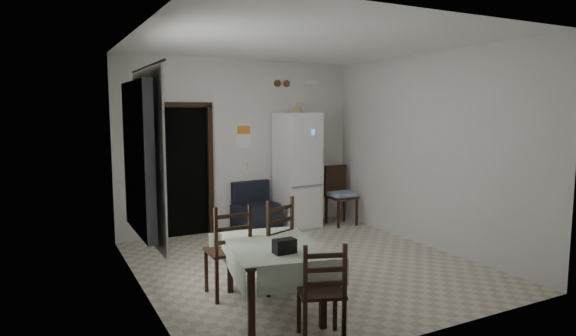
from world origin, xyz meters
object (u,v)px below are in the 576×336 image
Objects in this scene: dining_chair_far_left at (228,249)px; navy_seat at (256,207)px; fridge at (297,170)px; dining_chair_far_right at (268,243)px; dining_table at (272,276)px; corner_chair at (342,196)px; dining_chair_near_head at (321,290)px.

navy_seat is at bearing -119.13° from dining_chair_far_left.
fridge reaches higher than dining_chair_far_right.
dining_table is (-1.94, -3.01, -0.66)m from fridge.
dining_chair_far_right is (-2.51, -2.21, 0.01)m from corner_chair.
fridge is 1.93× the size of dining_chair_far_left.
dining_chair_near_head is at bearing 105.51° from dining_chair_far_left.
fridge reaches higher than navy_seat.
dining_chair_far_right is at bearing 180.00° from dining_chair_far_left.
dining_chair_far_left reaches higher than dining_table.
corner_chair is at bearing -106.19° from dining_chair_near_head.
dining_chair_near_head is (-1.07, -3.83, 0.04)m from navy_seat.
dining_chair_far_right is at bearing -130.68° from fridge.
fridge is 2.40× the size of navy_seat.
fridge is at bearing 68.29° from dining_table.
corner_chair is at bearing -15.08° from navy_seat.
dining_chair_far_right is (0.48, -0.01, 0.02)m from dining_chair_far_left.
navy_seat is 0.79× the size of corner_chair.
dining_chair_far_left is at bearing -137.65° from fridge.
dining_chair_far_right is at bearing -75.20° from dining_chair_near_head.
corner_chair is 3.71m from dining_chair_far_left.
fridge reaches higher than dining_chair_near_head.
dining_chair_far_left is (-2.22, -2.44, -0.48)m from fridge.
dining_chair_far_right reaches higher than dining_chair_near_head.
dining_table is (-1.15, -3.01, -0.07)m from navy_seat.
fridge is 3.04m from dining_chair_far_right.
navy_seat is at bearing 170.71° from corner_chair.
fridge reaches higher than corner_chair.
dining_chair_far_left is at bearing 127.13° from dining_table.
corner_chair is at bearing -22.70° from fridge.
dining_table is at bearing 47.71° from dining_chair_far_right.
corner_chair is 1.01× the size of dining_chair_far_left.
dining_chair_far_right reaches higher than navy_seat.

